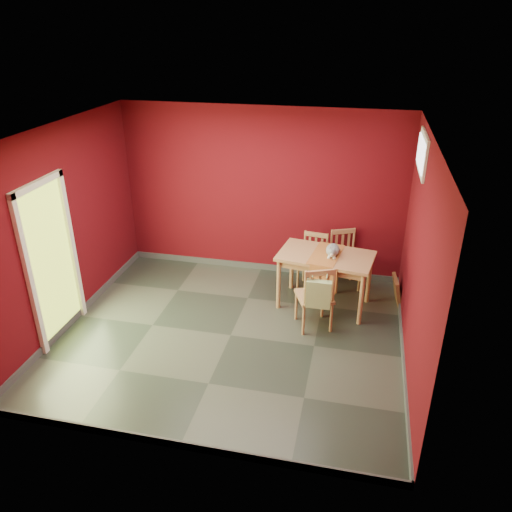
% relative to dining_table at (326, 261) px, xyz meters
% --- Properties ---
extents(ground, '(4.50, 4.50, 0.00)m').
position_rel_dining_table_xyz_m(ground, '(-1.13, -1.06, -0.72)').
color(ground, '#2D342D').
rests_on(ground, ground).
extents(room_shell, '(4.50, 4.50, 4.50)m').
position_rel_dining_table_xyz_m(room_shell, '(-1.13, -1.06, -0.67)').
color(room_shell, '#4E080F').
rests_on(room_shell, ground).
extents(doorway, '(0.06, 1.01, 2.13)m').
position_rel_dining_table_xyz_m(doorway, '(-3.36, -1.46, 0.40)').
color(doorway, '#B7D838').
rests_on(doorway, ground).
extents(window, '(0.05, 0.90, 0.50)m').
position_rel_dining_table_xyz_m(window, '(1.09, -0.06, 1.63)').
color(window, white).
rests_on(window, room_shell).
extents(outlet_plate, '(0.08, 0.02, 0.12)m').
position_rel_dining_table_xyz_m(outlet_plate, '(0.47, 0.93, -0.42)').
color(outlet_plate, silver).
rests_on(outlet_plate, room_shell).
extents(dining_table, '(1.42, 0.96, 0.82)m').
position_rel_dining_table_xyz_m(dining_table, '(0.00, 0.00, 0.00)').
color(dining_table, '#AC7B50').
rests_on(dining_table, ground).
extents(table_runner, '(0.49, 0.84, 0.40)m').
position_rel_dining_table_xyz_m(table_runner, '(0.00, -0.13, 0.04)').
color(table_runner, '#A85F2B').
rests_on(table_runner, dining_table).
extents(chair_far_left, '(0.46, 0.46, 0.88)m').
position_rel_dining_table_xyz_m(chair_far_left, '(-0.23, 0.52, -0.27)').
color(chair_far_left, '#AC7B50').
rests_on(chair_far_left, ground).
extents(chair_far_right, '(0.56, 0.56, 0.91)m').
position_rel_dining_table_xyz_m(chair_far_right, '(0.25, 0.66, -0.26)').
color(chair_far_right, '#AC7B50').
rests_on(chair_far_right, ground).
extents(chair_near, '(0.59, 0.59, 0.96)m').
position_rel_dining_table_xyz_m(chair_near, '(-0.07, -0.62, -0.23)').
color(chair_near, '#AC7B50').
rests_on(chair_near, ground).
extents(tote_bag, '(0.32, 0.19, 0.45)m').
position_rel_dining_table_xyz_m(tote_bag, '(-0.01, -0.84, -0.07)').
color(tote_bag, '#99AD6F').
rests_on(tote_bag, chair_near).
extents(cat, '(0.22, 0.40, 0.20)m').
position_rel_dining_table_xyz_m(cat, '(0.09, 0.03, 0.20)').
color(cat, slate).
rests_on(cat, table_runner).
extents(picture_frame, '(0.18, 0.42, 0.41)m').
position_rel_dining_table_xyz_m(picture_frame, '(1.06, 0.30, -0.52)').
color(picture_frame, brown).
rests_on(picture_frame, ground).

